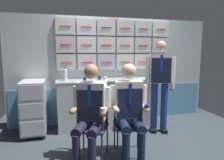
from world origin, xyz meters
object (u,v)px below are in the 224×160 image
folding_chair_left (94,119)px  paper_cup_tan (105,78)px  crew_member_center (130,106)px  crew_member_standing (160,79)px  crew_member_left (90,109)px  water_bottle_short (132,71)px  service_trolley (34,106)px  folding_chair_center (127,117)px

folding_chair_left → paper_cup_tan: 1.21m
crew_member_center → crew_member_standing: crew_member_standing is taller
crew_member_left → water_bottle_short: size_ratio=4.61×
service_trolley → crew_member_left: crew_member_left is taller
folding_chair_left → paper_cup_tan: (0.41, 1.04, 0.44)m
water_bottle_short → paper_cup_tan: water_bottle_short is taller
crew_member_standing → water_bottle_short: size_ratio=5.87×
crew_member_standing → folding_chair_left: bearing=-157.7°
crew_member_standing → crew_member_left: bearing=-153.6°
service_trolley → water_bottle_short: bearing=7.1°
folding_chair_center → crew_member_standing: 1.08m
water_bottle_short → crew_member_center: bearing=-111.7°
folding_chair_left → folding_chair_center: size_ratio=1.00×
crew_member_left → paper_cup_tan: size_ratio=17.67×
folding_chair_left → crew_member_left: crew_member_left is taller
water_bottle_short → crew_member_left: bearing=-128.8°
crew_member_left → folding_chair_center: (0.56, 0.12, -0.20)m
folding_chair_center → paper_cup_tan: size_ratio=11.43×
crew_member_standing → water_bottle_short: 0.73m
paper_cup_tan → crew_member_standing: bearing=-29.7°
crew_member_left → crew_member_standing: crew_member_standing is taller
crew_member_center → folding_chair_center: bearing=81.4°
service_trolley → folding_chair_center: size_ratio=1.15×
crew_member_left → crew_member_center: (0.54, -0.03, 0.00)m
crew_member_left → paper_cup_tan: 1.30m
service_trolley → paper_cup_tan: 1.38m
folding_chair_center → crew_member_standing: size_ratio=0.51×
crew_member_left → crew_member_standing: (1.37, 0.68, 0.26)m
service_trolley → crew_member_left: size_ratio=0.74×
folding_chair_left → crew_member_standing: size_ratio=0.51×
water_bottle_short → service_trolley: bearing=-172.9°
crew_member_center → paper_cup_tan: size_ratio=17.69×
crew_member_left → folding_chair_center: crew_member_left is taller
service_trolley → folding_chair_left: size_ratio=1.15×
service_trolley → crew_member_standing: bearing=-11.1°
folding_chair_left → crew_member_standing: bearing=22.3°
crew_member_standing → paper_cup_tan: bearing=150.3°
service_trolley → paper_cup_tan: size_ratio=13.09×
service_trolley → crew_member_center: (1.37, -1.14, 0.21)m
folding_chair_center → crew_member_center: (-0.02, -0.16, 0.20)m
water_bottle_short → paper_cup_tan: bearing=-165.1°
folding_chair_center → crew_member_center: crew_member_center is taller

